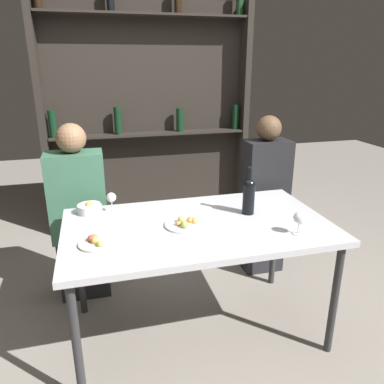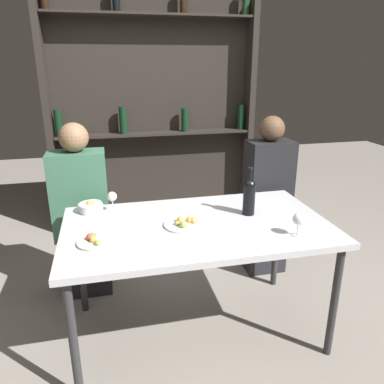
# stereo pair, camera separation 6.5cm
# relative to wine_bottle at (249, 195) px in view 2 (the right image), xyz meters

# --- Properties ---
(ground_plane) EXTENTS (10.00, 10.00, 0.00)m
(ground_plane) POSITION_rel_wine_bottle_xyz_m (-0.34, -0.07, -0.87)
(ground_plane) COLOR gray
(dining_table) EXTENTS (1.52, 0.87, 0.74)m
(dining_table) POSITION_rel_wine_bottle_xyz_m (-0.34, -0.07, -0.18)
(dining_table) COLOR silver
(dining_table) RESTS_ON ground_plane
(wine_rack_wall) EXTENTS (2.02, 0.21, 2.29)m
(wine_rack_wall) POSITION_rel_wine_bottle_xyz_m (-0.34, 1.74, 0.28)
(wine_rack_wall) COLOR #28231E
(wine_rack_wall) RESTS_ON ground_plane
(wine_bottle) EXTENTS (0.07, 0.07, 0.30)m
(wine_bottle) POSITION_rel_wine_bottle_xyz_m (0.00, 0.00, 0.00)
(wine_bottle) COLOR black
(wine_bottle) RESTS_ON dining_table
(wine_glass_0) EXTENTS (0.06, 0.06, 0.13)m
(wine_glass_0) POSITION_rel_wine_bottle_xyz_m (-0.81, 0.23, -0.03)
(wine_glass_0) COLOR silver
(wine_glass_0) RESTS_ON dining_table
(wine_glass_1) EXTENTS (0.07, 0.07, 0.13)m
(wine_glass_1) POSITION_rel_wine_bottle_xyz_m (0.15, -0.34, -0.04)
(wine_glass_1) COLOR silver
(wine_glass_1) RESTS_ON dining_table
(food_plate_0) EXTENTS (0.24, 0.24, 0.05)m
(food_plate_0) POSITION_rel_wine_bottle_xyz_m (-0.41, -0.08, -0.11)
(food_plate_0) COLOR white
(food_plate_0) RESTS_ON dining_table
(food_plate_1) EXTENTS (0.19, 0.19, 0.04)m
(food_plate_1) POSITION_rel_wine_bottle_xyz_m (-0.91, -0.19, -0.11)
(food_plate_1) COLOR silver
(food_plate_1) RESTS_ON dining_table
(snack_bowl) EXTENTS (0.15, 0.15, 0.08)m
(snack_bowl) POSITION_rel_wine_bottle_xyz_m (-0.94, 0.26, -0.09)
(snack_bowl) COLOR white
(snack_bowl) RESTS_ON dining_table
(seated_person_left) EXTENTS (0.38, 0.22, 1.25)m
(seated_person_left) POSITION_rel_wine_bottle_xyz_m (-1.02, 0.54, -0.27)
(seated_person_left) COLOR #26262B
(seated_person_left) RESTS_ON ground_plane
(seated_person_right) EXTENTS (0.34, 0.22, 1.25)m
(seated_person_right) POSITION_rel_wine_bottle_xyz_m (0.37, 0.54, -0.27)
(seated_person_right) COLOR #26262B
(seated_person_right) RESTS_ON ground_plane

